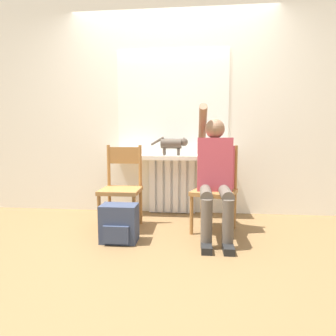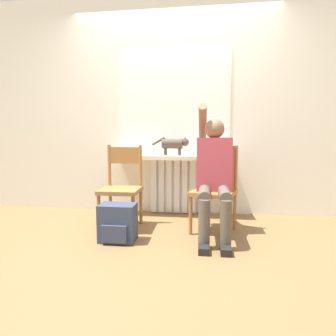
{
  "view_description": "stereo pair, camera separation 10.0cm",
  "coord_description": "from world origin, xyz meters",
  "views": [
    {
      "loc": [
        0.29,
        -2.33,
        0.95
      ],
      "look_at": [
        0.0,
        0.63,
        0.63
      ],
      "focal_mm": 30.0,
      "sensor_mm": 36.0,
      "label": 1
    },
    {
      "loc": [
        0.39,
        -2.31,
        0.95
      ],
      "look_at": [
        0.0,
        0.63,
        0.63
      ],
      "focal_mm": 30.0,
      "sensor_mm": 36.0,
      "label": 2
    }
  ],
  "objects": [
    {
      "name": "ground_plane",
      "position": [
        0.0,
        0.0,
        0.0
      ],
      "size": [
        12.0,
        12.0,
        0.0
      ],
      "primitive_type": "plane",
      "color": "brown"
    },
    {
      "name": "radiator",
      "position": [
        0.0,
        1.15,
        0.34
      ],
      "size": [
        0.58,
        0.08,
        0.69
      ],
      "color": "white",
      "rests_on": "ground_plane"
    },
    {
      "name": "cat",
      "position": [
        0.03,
        1.03,
        0.88
      ],
      "size": [
        0.45,
        0.12,
        0.23
      ],
      "color": "#4C4238",
      "rests_on": "windowsill"
    },
    {
      "name": "window_glass",
      "position": [
        0.0,
        1.2,
        1.38
      ],
      "size": [
        1.37,
        0.01,
        1.28
      ],
      "color": "white",
      "rests_on": "windowsill"
    },
    {
      "name": "windowsill",
      "position": [
        0.0,
        1.05,
        0.71
      ],
      "size": [
        1.43,
        0.31,
        0.05
      ],
      "color": "white",
      "rests_on": "radiator"
    },
    {
      "name": "chair_right",
      "position": [
        0.49,
        0.52,
        0.44
      ],
      "size": [
        0.51,
        0.51,
        0.87
      ],
      "rotation": [
        0.0,
        0.0,
        -0.33
      ],
      "color": "#9E6B38",
      "rests_on": "ground_plane"
    },
    {
      "name": "chair_left",
      "position": [
        -0.48,
        0.52,
        0.44
      ],
      "size": [
        0.4,
        0.4,
        0.87
      ],
      "rotation": [
        0.0,
        0.0,
        0.01
      ],
      "color": "#9E6B38",
      "rests_on": "ground_plane"
    },
    {
      "name": "person",
      "position": [
        0.48,
        0.4,
        0.63
      ],
      "size": [
        0.36,
        1.02,
        1.28
      ],
      "color": "brown",
      "rests_on": "ground_plane"
    },
    {
      "name": "backpack",
      "position": [
        -0.4,
        0.11,
        0.17
      ],
      "size": [
        0.33,
        0.24,
        0.34
      ],
      "color": "#333D56",
      "rests_on": "ground_plane"
    },
    {
      "name": "wall_with_window",
      "position": [
        0.0,
        1.23,
        1.35
      ],
      "size": [
        7.0,
        0.06,
        2.7
      ],
      "color": "white",
      "rests_on": "ground_plane"
    }
  ]
}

